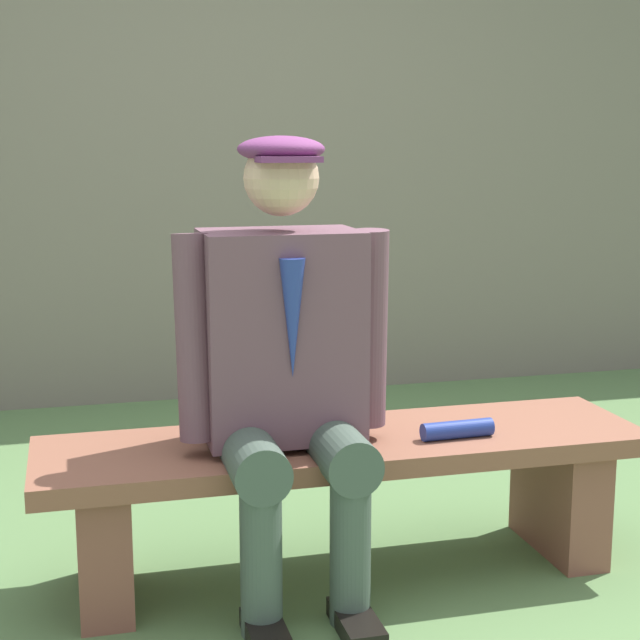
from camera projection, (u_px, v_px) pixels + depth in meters
ground_plane at (344, 573)px, 2.91m from camera, size 30.00×30.00×0.00m
bench at (345, 478)px, 2.85m from camera, size 1.78×0.48×0.42m
seated_man at (285, 353)px, 2.68m from camera, size 0.61×0.61×1.29m
rolled_magazine at (457, 429)px, 2.81m from camera, size 0.22×0.06×0.05m
stadium_wall at (221, 163)px, 4.83m from camera, size 12.00×0.24×2.33m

